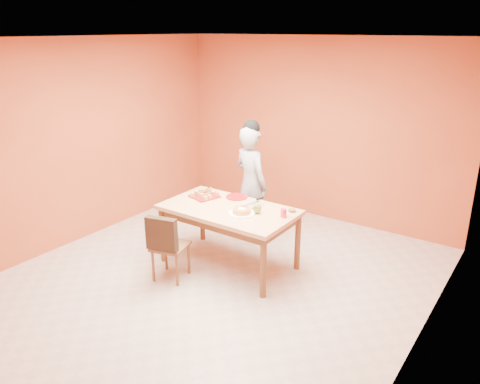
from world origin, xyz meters
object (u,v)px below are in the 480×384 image
Objects in this scene: dining_table at (229,215)px; dining_chair at (169,245)px; magenta_glass at (283,213)px; red_dinner_plate at (237,197)px; person at (251,184)px; egg_ornament at (257,209)px; sponge_cake at (242,211)px; checker_tin at (292,211)px; pastry_platter at (204,196)px.

dining_chair is at bearing -119.44° from dining_table.
dining_table is 0.71m from magenta_glass.
dining_chair reaches higher than red_dinner_plate.
person is 1.12m from magenta_glass.
dining_chair is 6.75× the size of egg_ornament.
sponge_cake is (0.36, -0.42, 0.03)m from red_dinner_plate.
checker_tin is at bearing 25.53° from dining_table.
red_dinner_plate is 0.81m from checker_tin.
egg_ornament is at bearing 6.59° from dining_table.
red_dinner_plate is 2.74× the size of magenta_glass.
dining_table is 0.79m from dining_chair.
checker_tin is (0.81, -0.03, 0.00)m from red_dinner_plate.
magenta_glass is (0.81, -0.23, 0.04)m from red_dinner_plate.
pastry_platter is 1.46× the size of sponge_cake.
egg_ornament is at bearing 145.71° from person.
person is 0.46m from red_dinner_plate.
dining_chair is 0.52× the size of person.
sponge_cake reaches higher than dining_table.
red_dinner_plate is at bearing 164.39° from magenta_glass.
dining_chair is 0.92m from sponge_cake.
person is (-0.21, 0.80, 0.13)m from dining_table.
magenta_glass is (1.16, -0.00, 0.04)m from pastry_platter.
dining_chair is at bearing -119.66° from egg_ornament.
person reaches higher than magenta_glass.
sponge_cake is 1.70× the size of egg_ornament.
dining_table is at bearing 122.72° from person.
egg_ornament reaches higher than magenta_glass.
sponge_cake is 2.38× the size of checker_tin.
person is 5.81× the size of red_dinner_plate.
dining_table is 1.00× the size of person.
checker_tin is (0.00, 0.20, -0.04)m from magenta_glass.
egg_ornament is 0.42m from checker_tin.
sponge_cake is at bearing -138.60° from checker_tin.
red_dinner_plate is 3.11× the size of checker_tin.
magenta_glass is at bearing 10.33° from dining_table.
egg_ornament is at bearing 37.93° from sponge_cake.
dining_chair reaches higher than checker_tin.
dining_chair reaches higher than sponge_cake.
magenta_glass reaches higher than pastry_platter.
red_dinner_plate is 1.31× the size of sponge_cake.
checker_tin is (1.05, 0.98, 0.34)m from dining_chair.
person reaches higher than egg_ornament.
magenta_glass is at bearing -15.61° from red_dinner_plate.
sponge_cake is 2.09× the size of magenta_glass.
pastry_platter reaches higher than red_dinner_plate.
egg_ornament is 1.23× the size of magenta_glass.
pastry_platter is at bearing 86.66° from person.
dining_table is 5.83× the size of red_dinner_plate.
dining_chair is 9.42× the size of checker_tin.
egg_ornament is 0.31m from magenta_glass.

